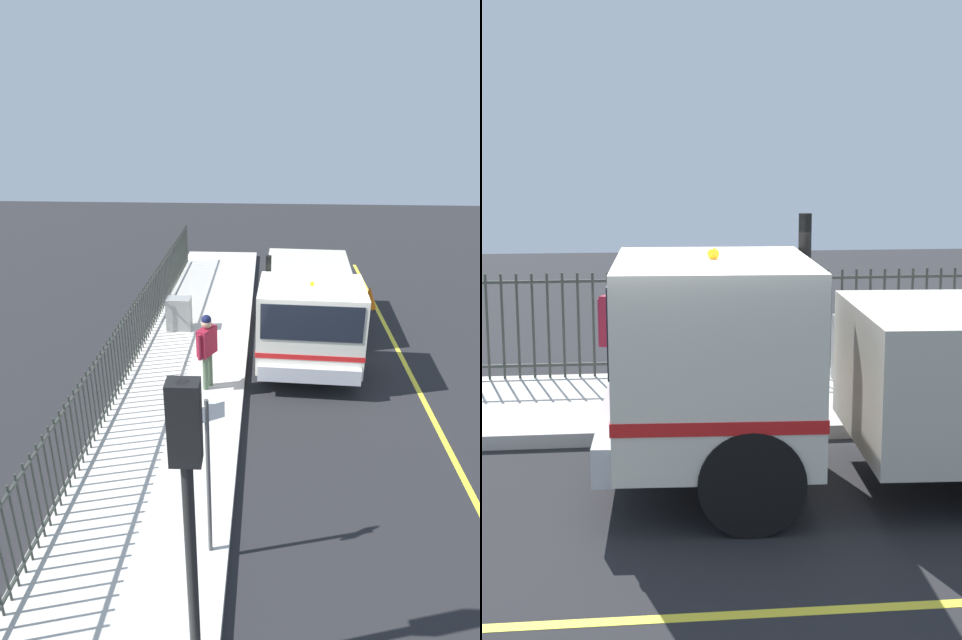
# 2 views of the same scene
# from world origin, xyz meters

# --- Properties ---
(ground_plane) EXTENTS (45.62, 45.62, 0.00)m
(ground_plane) POSITION_xyz_m (0.00, 0.00, 0.00)
(ground_plane) COLOR #232326
(ground_plane) RESTS_ON ground
(sidewalk_slab) EXTENTS (2.89, 20.73, 0.17)m
(sidewalk_slab) POSITION_xyz_m (3.03, 0.00, 0.08)
(sidewalk_slab) COLOR beige
(sidewalk_slab) RESTS_ON ground
(lane_marking) EXTENTS (0.12, 18.66, 0.01)m
(lane_marking) POSITION_xyz_m (-2.43, 0.00, 0.00)
(lane_marking) COLOR yellow
(lane_marking) RESTS_ON ground
(work_truck) EXTENTS (2.66, 6.15, 2.70)m
(work_truck) POSITION_xyz_m (0.03, -1.45, 1.29)
(work_truck) COLOR silver
(work_truck) RESTS_ON ground
(worker_standing) EXTENTS (0.43, 0.59, 1.77)m
(worker_standing) POSITION_xyz_m (2.39, 0.97, 1.25)
(worker_standing) COLOR maroon
(worker_standing) RESTS_ON sidewalk_slab
(iron_fence) EXTENTS (0.04, 17.66, 1.51)m
(iron_fence) POSITION_xyz_m (4.33, 0.00, 0.93)
(iron_fence) COLOR #2D332D
(iron_fence) RESTS_ON sidewalk_slab
(traffic_light_near) EXTENTS (0.30, 0.21, 3.74)m
(traffic_light_near) POSITION_xyz_m (1.82, 7.18, 2.83)
(traffic_light_near) COLOR black
(traffic_light_near) RESTS_ON sidewalk_slab
(utility_cabinet) EXTENTS (0.68, 0.46, 0.93)m
(utility_cabinet) POSITION_xyz_m (3.57, -2.22, 0.63)
(utility_cabinet) COLOR gray
(utility_cabinet) RESTS_ON sidewalk_slab
(traffic_cone) EXTENTS (0.50, 0.50, 0.71)m
(traffic_cone) POSITION_xyz_m (-2.18, -4.61, 0.36)
(traffic_cone) COLOR orange
(traffic_cone) RESTS_ON ground
(street_sign) EXTENTS (0.44, 0.28, 2.52)m
(street_sign) POSITION_xyz_m (1.84, 5.52, 1.73)
(street_sign) COLOR #4C4C4C
(street_sign) RESTS_ON sidewalk_slab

